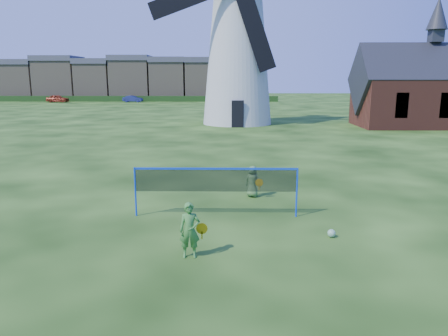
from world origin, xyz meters
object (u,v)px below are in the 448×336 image
at_px(play_ball, 331,233).
at_px(badminton_net, 216,181).
at_px(windmill, 238,50).
at_px(car_left, 58,99).
at_px(player_boy, 253,181).
at_px(car_right, 133,99).
at_px(player_girl, 190,230).
at_px(chapel, 430,91).

bearing_deg(play_ball, badminton_net, 151.33).
xyz_separation_m(windmill, car_left, (-31.06, 35.10, -6.05)).
distance_m(player_boy, car_left, 67.98).
relative_size(windmill, player_boy, 17.46).
bearing_deg(car_right, car_left, 100.00).
relative_size(player_girl, car_left, 0.35).
distance_m(windmill, play_ball, 30.08).
relative_size(chapel, player_boy, 11.29).
distance_m(player_girl, car_left, 72.05).
relative_size(play_ball, car_right, 0.06).
bearing_deg(player_boy, car_right, -49.76).
bearing_deg(player_girl, chapel, 53.15).
bearing_deg(badminton_net, player_boy, 60.78).
bearing_deg(player_boy, play_ball, 139.61).
height_order(windmill, badminton_net, windmill).
height_order(badminton_net, player_boy, badminton_net).
relative_size(badminton_net, play_ball, 22.95).
xyz_separation_m(chapel, car_right, (-34.90, 38.23, -2.50)).
xyz_separation_m(player_girl, car_right, (-16.41, 66.77, -0.11)).
bearing_deg(play_ball, car_left, 117.27).
xyz_separation_m(chapel, play_ball, (-14.77, -27.17, -2.96)).
relative_size(windmill, car_left, 5.20).
bearing_deg(chapel, player_girl, -122.93).
xyz_separation_m(player_boy, car_left, (-31.24, 60.37, 0.08)).
bearing_deg(windmill, car_right, 116.49).
relative_size(chapel, player_girl, 9.49).
distance_m(badminton_net, car_left, 69.43).
distance_m(player_boy, car_right, 64.04).
height_order(play_ball, car_left, car_left).
xyz_separation_m(chapel, player_boy, (-16.71, -23.17, -2.50)).
xyz_separation_m(badminton_net, player_girl, (-0.52, -3.12, -0.46)).
height_order(car_left, car_right, car_left).
bearing_deg(car_right, play_ball, -157.39).
height_order(windmill, player_girl, windmill).
xyz_separation_m(badminton_net, car_left, (-29.99, 62.62, -0.49)).
height_order(player_girl, car_left, player_girl).
xyz_separation_m(play_ball, car_right, (-20.13, 65.40, 0.46)).
bearing_deg(car_left, player_girl, -150.97).
relative_size(car_left, car_right, 1.11).
xyz_separation_m(chapel, player_girl, (-18.49, -28.54, -2.39)).
distance_m(badminton_net, player_boy, 2.64).
distance_m(windmill, player_boy, 26.01).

